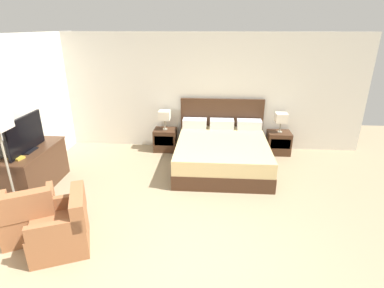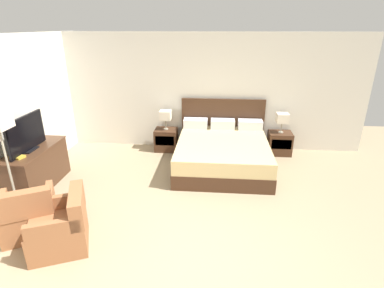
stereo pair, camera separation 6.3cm
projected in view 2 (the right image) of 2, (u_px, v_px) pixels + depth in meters
name	position (u px, v px, depth m)	size (l,w,h in m)	color
ground_plane	(180.00, 269.00, 3.56)	(11.73, 11.73, 0.00)	#998466
wall_back	(201.00, 93.00, 6.73)	(7.29, 0.06, 2.58)	silver
wall_left	(4.00, 118.00, 4.86)	(0.06, 5.71, 2.58)	silver
bed	(222.00, 152.00, 6.08)	(1.87, 2.08, 1.18)	#422819
nightstand_left	(166.00, 140.00, 6.89)	(0.50, 0.43, 0.50)	#422819
nightstand_right	(279.00, 143.00, 6.69)	(0.50, 0.43, 0.50)	#422819
table_lamp_left	(165.00, 115.00, 6.68)	(0.25, 0.25, 0.44)	gray
table_lamp_right	(282.00, 118.00, 6.48)	(0.25, 0.25, 0.44)	gray
dresser	(36.00, 167.00, 5.25)	(0.53, 1.34, 0.73)	#422819
tv	(26.00, 134.00, 4.94)	(0.18, 0.97, 0.60)	black
book_red_cover	(17.00, 157.00, 4.75)	(0.21, 0.15, 0.03)	gold
armchair_by_window	(29.00, 215.00, 4.09)	(0.93, 0.93, 0.76)	#935B38
armchair_companion	(62.00, 227.00, 3.84)	(0.90, 0.89, 0.76)	#935B38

